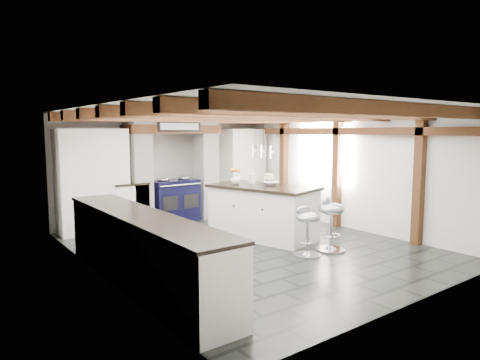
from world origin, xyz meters
TOP-DOWN VIEW (x-y plane):
  - ground at (0.00, 0.00)m, footprint 6.00×6.00m
  - room_shell at (-0.61, 1.42)m, footprint 6.00×6.03m
  - range_cooker at (0.00, 2.68)m, footprint 1.00×0.63m
  - kitchen_island at (0.61, 0.38)m, footprint 1.51×2.15m
  - bar_stool_near at (0.92, -0.97)m, footprint 0.58×0.58m
  - bar_stool_far at (0.41, -0.95)m, footprint 0.46×0.46m

SIDE VIEW (x-z plane):
  - ground at x=0.00m, z-range 0.00..0.00m
  - range_cooker at x=0.00m, z-range -0.03..0.96m
  - bar_stool_far at x=0.41m, z-range 0.10..0.88m
  - kitchen_island at x=0.61m, z-range -0.15..1.14m
  - bar_stool_near at x=0.92m, z-range 0.11..1.00m
  - room_shell at x=-0.61m, z-range -1.93..4.07m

